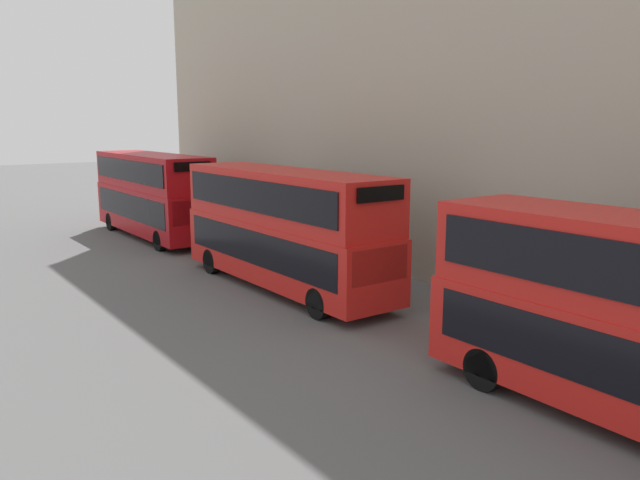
# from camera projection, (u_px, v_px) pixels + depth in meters

# --- Properties ---
(bus_second_in_queue) EXTENTS (2.59, 10.61, 4.36)m
(bus_second_in_queue) POSITION_uv_depth(u_px,v_px,m) (284.00, 224.00, 22.61)
(bus_second_in_queue) COLOR red
(bus_second_in_queue) RESTS_ON ground
(bus_third_in_queue) EXTENTS (2.59, 10.43, 4.42)m
(bus_third_in_queue) POSITION_uv_depth(u_px,v_px,m) (152.00, 192.00, 32.81)
(bus_third_in_queue) COLOR #A80F14
(bus_third_in_queue) RESTS_ON ground
(pedestrian) EXTENTS (0.36, 0.36, 1.70)m
(pedestrian) POSITION_uv_depth(u_px,v_px,m) (452.00, 291.00, 19.71)
(pedestrian) COLOR #334C6B
(pedestrian) RESTS_ON ground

